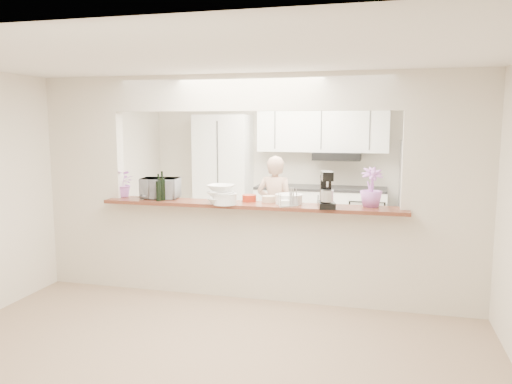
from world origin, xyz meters
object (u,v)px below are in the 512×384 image
(person, at_px, (275,208))
(toaster_oven, at_px, (160,188))
(refrigerator, at_px, (424,196))
(stand_mixer, at_px, (326,191))

(person, bearing_deg, toaster_oven, 61.12)
(refrigerator, relative_size, stand_mixer, 4.41)
(toaster_oven, relative_size, person, 0.29)
(refrigerator, xyz_separation_m, stand_mixer, (-1.20, -2.79, 0.41))
(toaster_oven, height_order, stand_mixer, stand_mixer)
(stand_mixer, bearing_deg, person, 117.40)
(refrigerator, relative_size, toaster_oven, 3.94)
(stand_mixer, bearing_deg, refrigerator, 66.66)
(person, bearing_deg, refrigerator, -150.57)
(refrigerator, relative_size, person, 1.14)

